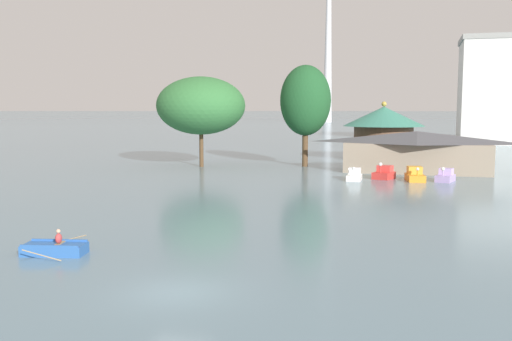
{
  "coord_description": "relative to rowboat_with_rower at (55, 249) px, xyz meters",
  "views": [
    {
      "loc": [
        8.97,
        -20.33,
        7.32
      ],
      "look_at": [
        -2.25,
        19.61,
        2.69
      ],
      "focal_mm": 40.17,
      "sensor_mm": 36.0,
      "label": 1
    }
  ],
  "objects": [
    {
      "name": "shoreline_tree_tall_left",
      "position": [
        -8.13,
        41.29,
        7.16
      ],
      "size": [
        10.77,
        10.77,
        10.97
      ],
      "color": "brown",
      "rests_on": "ground"
    },
    {
      "name": "boathouse",
      "position": [
        17.24,
        42.23,
        2.12
      ],
      "size": [
        16.98,
        6.42,
        4.61
      ],
      "color": "gray",
      "rests_on": "ground"
    },
    {
      "name": "green_roof_pavilion",
      "position": [
        12.79,
        56.17,
        3.97
      ],
      "size": [
        11.08,
        11.08,
        8.06
      ],
      "color": "brown",
      "rests_on": "ground"
    },
    {
      "name": "pedal_boat_white",
      "position": [
        11.31,
        33.27,
        0.19
      ],
      "size": [
        1.42,
        2.48,
        1.45
      ],
      "rotation": [
        0.0,
        0.0,
        -1.56
      ],
      "color": "white",
      "rests_on": "ground"
    },
    {
      "name": "shoreline_tree_mid",
      "position": [
        4.01,
        45.09,
        7.77
      ],
      "size": [
        6.19,
        6.19,
        12.38
      ],
      "color": "brown",
      "rests_on": "ground"
    },
    {
      "name": "pedal_boat_orange",
      "position": [
        17.14,
        34.43,
        0.26
      ],
      "size": [
        2.11,
        3.22,
        1.47
      ],
      "rotation": [
        0.0,
        0.0,
        -1.39
      ],
      "color": "orange",
      "rests_on": "ground"
    },
    {
      "name": "pedal_boat_red",
      "position": [
        14.1,
        35.27,
        0.25
      ],
      "size": [
        2.37,
        2.71,
        1.75
      ],
      "rotation": [
        0.0,
        0.0,
        -1.92
      ],
      "color": "red",
      "rests_on": "ground"
    },
    {
      "name": "pedal_boat_lavender",
      "position": [
        20.04,
        34.74,
        0.22
      ],
      "size": [
        2.08,
        2.74,
        1.51
      ],
      "rotation": [
        0.0,
        0.0,
        -1.86
      ],
      "color": "#B299D8",
      "rests_on": "ground"
    },
    {
      "name": "ground_plane",
      "position": [
        8.22,
        -3.78,
        -0.29
      ],
      "size": [
        2000.0,
        2000.0,
        0.0
      ],
      "primitive_type": "plane",
      "color": "slate"
    },
    {
      "name": "rowboat_with_rower",
      "position": [
        0.0,
        0.0,
        0.0
      ],
      "size": [
        3.26,
        3.6,
        1.29
      ],
      "rotation": [
        0.0,
        0.0,
        3.34
      ],
      "color": "#2D60AD",
      "rests_on": "ground"
    }
  ]
}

